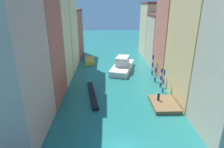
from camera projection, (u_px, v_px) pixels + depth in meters
ground_plane at (115, 73)px, 42.97m from camera, size 154.00×154.00×0.00m
building_left_0 at (5, 63)px, 19.80m from camera, size 6.88×9.44×17.95m
building_left_1 at (35, 44)px, 28.06m from camera, size 6.88×8.43×18.43m
building_left_2 at (49, 31)px, 35.16m from camera, size 6.88×7.28×20.18m
building_left_3 at (60, 27)px, 43.77m from camera, size 6.88×10.06×19.58m
building_left_4 at (69, 34)px, 54.61m from camera, size 6.88×10.87×13.64m
building_right_1 at (200, 43)px, 28.87m from camera, size 6.88×11.40×18.48m
building_right_2 at (177, 28)px, 38.19m from camera, size 6.88×8.58×20.67m
building_right_3 at (162, 40)px, 47.92m from camera, size 6.88×8.71×12.70m
building_right_4 at (154, 29)px, 56.62m from camera, size 6.88×10.68×15.51m
waterfront_dock at (164, 104)px, 29.04m from camera, size 3.82×5.34×0.59m
person_on_dock at (159, 97)px, 29.36m from camera, size 0.36×0.36×1.39m
mooring_pole_0 at (164, 81)px, 32.76m from camera, size 0.30×0.30×4.49m
mooring_pole_1 at (161, 77)px, 35.19m from camera, size 0.38×0.38×3.99m
mooring_pole_2 at (156, 72)px, 37.57m from camera, size 0.35×0.35×4.20m
mooring_pole_3 at (153, 64)px, 41.48m from camera, size 0.38×0.38×4.72m
vaporetto_white at (122, 66)px, 44.53m from camera, size 6.76×11.68×3.33m
gondola_black at (92, 94)px, 32.29m from camera, size 2.58×10.17×0.45m
motorboat_0 at (90, 60)px, 51.75m from camera, size 3.04×7.33×0.77m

